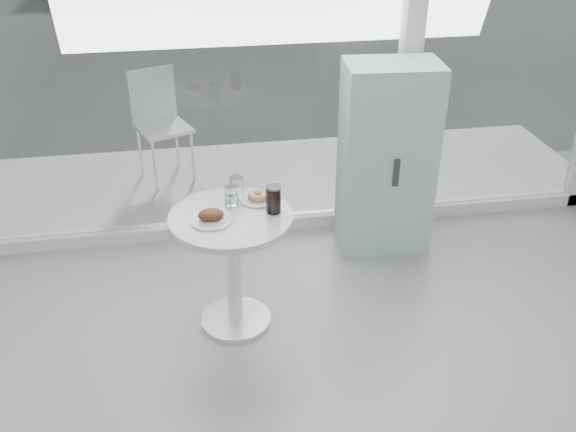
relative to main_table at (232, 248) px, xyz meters
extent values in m
cube|color=white|center=(0.50, 1.10, -0.50)|extent=(5.00, 0.12, 0.10)
cube|color=white|center=(1.40, 1.10, 0.95)|extent=(0.14, 0.14, 3.00)
cube|color=white|center=(-0.27, 1.10, 0.85)|extent=(3.21, 0.02, 2.60)
cube|color=white|center=(2.17, 1.10, 0.85)|extent=(1.41, 0.02, 2.60)
cylinder|color=white|center=(0.00, 0.00, -0.54)|extent=(0.44, 0.44, 0.03)
cylinder|color=white|center=(0.00, 0.00, -0.18)|extent=(0.09, 0.09, 0.70)
cylinder|color=silver|center=(0.00, 0.00, 0.20)|extent=(0.72, 0.72, 0.04)
cube|color=silver|center=(0.50, 1.90, -0.53)|extent=(5.60, 1.60, 0.05)
cube|color=#99C3B1|center=(1.17, 0.75, 0.14)|extent=(0.67, 0.47, 1.38)
cube|color=#333333|center=(1.17, 0.53, 0.14)|extent=(0.04, 0.02, 0.20)
cylinder|color=white|center=(-0.50, 1.82, -0.27)|extent=(0.02, 0.02, 0.46)
cylinder|color=white|center=(-0.18, 1.95, -0.27)|extent=(0.02, 0.02, 0.46)
cylinder|color=white|center=(-0.63, 2.15, -0.27)|extent=(0.02, 0.02, 0.46)
cylinder|color=white|center=(-0.30, 2.27, -0.27)|extent=(0.02, 0.02, 0.46)
cube|color=white|center=(-0.40, 2.05, -0.03)|extent=(0.53, 0.53, 0.03)
cube|color=white|center=(-0.47, 2.23, 0.21)|extent=(0.39, 0.17, 0.46)
cylinder|color=white|center=(-0.11, -0.04, 0.23)|extent=(0.24, 0.24, 0.01)
cube|color=white|center=(-0.09, -0.05, 0.24)|extent=(0.12, 0.11, 0.00)
ellipsoid|color=black|center=(-0.11, -0.04, 0.26)|extent=(0.15, 0.12, 0.06)
ellipsoid|color=black|center=(-0.08, -0.02, 0.25)|extent=(0.07, 0.07, 0.04)
cylinder|color=white|center=(0.18, 0.15, 0.23)|extent=(0.21, 0.21, 0.01)
torus|color=tan|center=(0.18, 0.15, 0.25)|extent=(0.12, 0.12, 0.04)
cylinder|color=white|center=(0.02, 0.12, 0.28)|extent=(0.08, 0.08, 0.12)
cylinder|color=white|center=(0.02, 0.12, 0.26)|extent=(0.06, 0.06, 0.07)
cylinder|color=white|center=(0.06, 0.22, 0.29)|extent=(0.08, 0.08, 0.13)
cylinder|color=white|center=(0.06, 0.22, 0.26)|extent=(0.07, 0.07, 0.07)
cylinder|color=white|center=(0.25, 0.00, 0.30)|extent=(0.09, 0.09, 0.17)
cylinder|color=black|center=(0.25, 0.00, 0.30)|extent=(0.07, 0.07, 0.15)
camera|label=1|loc=(-0.21, -3.20, 2.04)|focal=40.00mm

